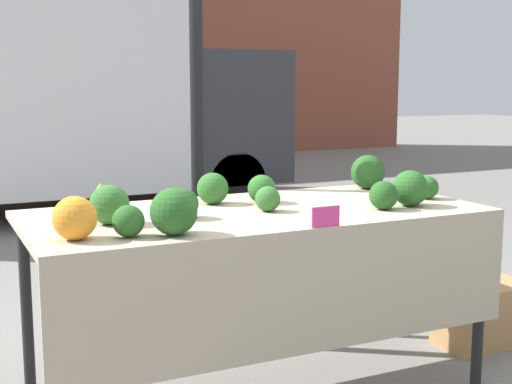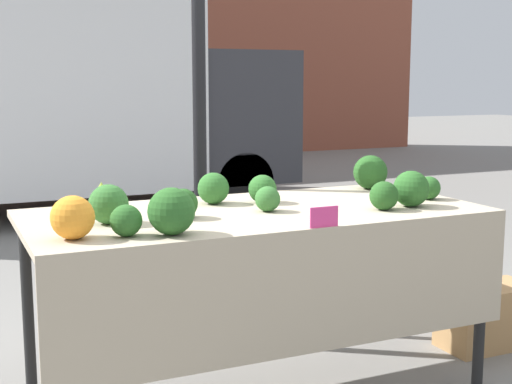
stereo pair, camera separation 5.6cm
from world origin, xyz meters
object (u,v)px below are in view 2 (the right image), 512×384
parked_truck (55,98)px  produce_crate (488,316)px  price_sign (324,217)px  orange_cauliflower (73,218)px

parked_truck → produce_crate: (1.43, -5.05, -1.06)m
parked_truck → price_sign: size_ratio=37.97×
produce_crate → price_sign: bearing=-159.8°
price_sign → produce_crate: price_sign is taller
orange_cauliflower → price_sign: (0.92, -0.19, -0.04)m
parked_truck → produce_crate: 5.35m
price_sign → orange_cauliflower: bearing=168.4°
parked_truck → price_sign: 5.53m
parked_truck → price_sign: (0.14, -5.52, -0.33)m
parked_truck → orange_cauliflower: 5.40m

